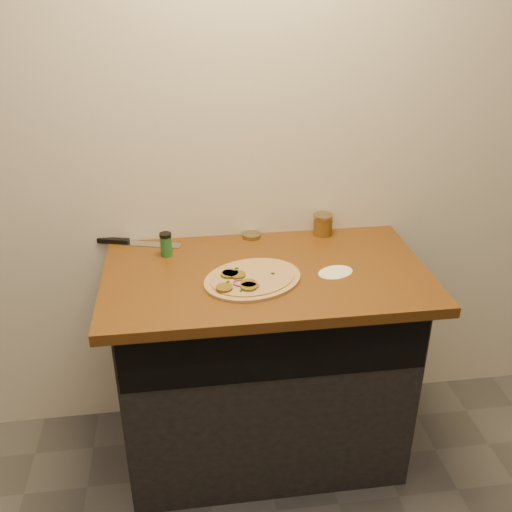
{
  "coord_description": "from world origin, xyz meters",
  "views": [
    {
      "loc": [
        -0.29,
        -0.42,
        1.9
      ],
      "look_at": [
        -0.03,
        1.44,
        0.95
      ],
      "focal_mm": 40.0,
      "sensor_mm": 36.0,
      "label": 1
    }
  ],
  "objects": [
    {
      "name": "flour_spill",
      "position": [
        0.25,
        1.37,
        0.9
      ],
      "size": [
        0.18,
        0.18,
        0.0
      ],
      "primitive_type": "cylinder",
      "rotation": [
        0.0,
        0.0,
        0.4
      ],
      "color": "white",
      "rests_on": "countertop"
    },
    {
      "name": "chefs_knife",
      "position": [
        -0.51,
        1.72,
        0.91
      ],
      "size": [
        0.34,
        0.13,
        0.02
      ],
      "color": "#B7BAC1",
      "rests_on": "countertop"
    },
    {
      "name": "spice_shaker",
      "position": [
        -0.36,
        1.59,
        0.95
      ],
      "size": [
        0.05,
        0.05,
        0.09
      ],
      "color": "#21682C",
      "rests_on": "countertop"
    },
    {
      "name": "pizza",
      "position": [
        -0.06,
        1.34,
        0.91
      ],
      "size": [
        0.47,
        0.47,
        0.02
      ],
      "color": "tan",
      "rests_on": "countertop"
    },
    {
      "name": "countertop",
      "position": [
        0.0,
        1.42,
        0.88
      ],
      "size": [
        1.2,
        0.7,
        0.04
      ],
      "primitive_type": "cube",
      "color": "brown",
      "rests_on": "cabinet"
    },
    {
      "name": "salsa_jar",
      "position": [
        0.28,
        1.7,
        0.95
      ],
      "size": [
        0.08,
        0.08,
        0.09
      ],
      "color": "maroon",
      "rests_on": "countertop"
    },
    {
      "name": "cabinet",
      "position": [
        0.0,
        1.45,
        0.43
      ],
      "size": [
        1.1,
        0.6,
        0.86
      ],
      "primitive_type": "cube",
      "color": "black",
      "rests_on": "ground"
    },
    {
      "name": "mason_jar_lid",
      "position": [
        -0.01,
        1.71,
        0.91
      ],
      "size": [
        0.08,
        0.08,
        0.02
      ],
      "primitive_type": "cylinder",
      "rotation": [
        0.0,
        0.0,
        -0.01
      ],
      "color": "#958256",
      "rests_on": "countertop"
    }
  ]
}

